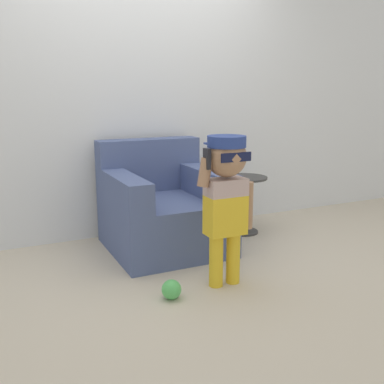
# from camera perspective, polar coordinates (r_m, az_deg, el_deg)

# --- Properties ---
(ground_plane) EXTENTS (10.00, 10.00, 0.00)m
(ground_plane) POSITION_cam_1_polar(r_m,az_deg,el_deg) (3.70, -2.98, -7.81)
(ground_plane) COLOR #BCB29E
(wall_back) EXTENTS (10.00, 0.05, 2.60)m
(wall_back) POSITION_cam_1_polar(r_m,az_deg,el_deg) (4.11, -7.00, 12.70)
(wall_back) COLOR silver
(wall_back) RESTS_ON ground_plane
(armchair) EXTENTS (0.90, 0.94, 0.89)m
(armchair) POSITION_cam_1_polar(r_m,az_deg,el_deg) (3.75, -3.69, -2.24)
(armchair) COLOR #475684
(armchair) RESTS_ON ground_plane
(person_child) EXTENTS (0.42, 0.31, 1.01)m
(person_child) POSITION_cam_1_polar(r_m,az_deg,el_deg) (2.94, 4.36, 0.57)
(person_child) COLOR gold
(person_child) RESTS_ON ground_plane
(side_table) EXTENTS (0.39, 0.39, 0.53)m
(side_table) POSITION_cam_1_polar(r_m,az_deg,el_deg) (4.16, 6.76, -0.94)
(side_table) COLOR #333333
(side_table) RESTS_ON ground_plane
(toy_ball) EXTENTS (0.13, 0.13, 0.13)m
(toy_ball) POSITION_cam_1_polar(r_m,az_deg,el_deg) (2.92, -2.63, -12.26)
(toy_ball) COLOR #4CB256
(toy_ball) RESTS_ON ground_plane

